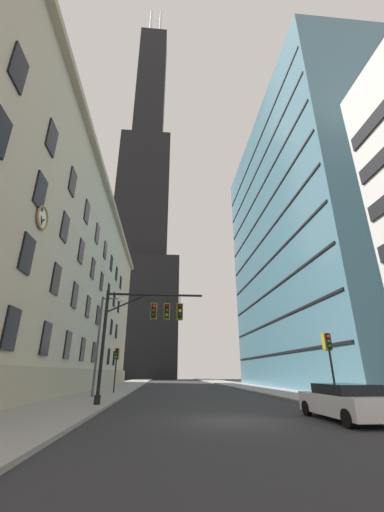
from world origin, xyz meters
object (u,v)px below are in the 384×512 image
object	(u,v)px
traffic_signal_mast	(149,320)
parked_car	(344,402)
traffic_light_near_right	(328,346)
street_lamppost	(102,335)
traffic_light_far_left	(117,357)

from	to	relation	value
traffic_signal_mast	parked_car	world-z (taller)	traffic_signal_mast
traffic_light_near_right	street_lamppost	xyz separation A→B (m)	(-14.94, 7.25, 1.31)
traffic_light_near_right	traffic_light_far_left	bearing A→B (deg)	139.60
traffic_light_near_right	parked_car	xyz separation A→B (m)	(-2.35, -4.92, -2.63)
traffic_signal_mast	parked_car	bearing A→B (deg)	-35.92
street_lamppost	parked_car	bearing A→B (deg)	-44.01
traffic_light_far_left	street_lamppost	size ratio (longest dim) A/B	0.50
traffic_signal_mast	street_lamppost	bearing A→B (deg)	124.05
traffic_light_far_left	traffic_signal_mast	bearing A→B (deg)	-72.57
parked_car	street_lamppost	bearing A→B (deg)	135.99
traffic_signal_mast	traffic_light_far_left	xyz separation A→B (m)	(-3.43, 10.91, -1.72)
parked_car	traffic_light_far_left	bearing A→B (deg)	125.01
traffic_light_far_left	parked_car	bearing A→B (deg)	-54.99
traffic_light_near_right	parked_car	bearing A→B (deg)	-115.52
traffic_signal_mast	traffic_light_near_right	distance (m)	11.10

